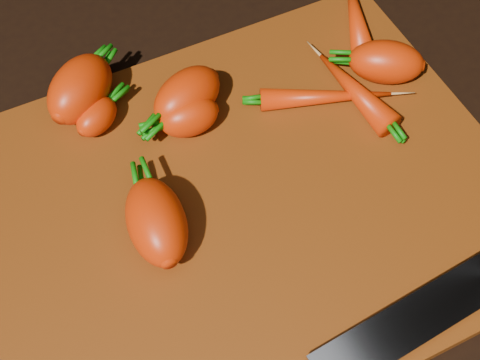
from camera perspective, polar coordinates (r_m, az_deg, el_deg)
name	(u,v)px	position (r m, az deg, el deg)	size (l,w,h in m)	color
ground	(245,208)	(0.64, 0.40, -2.39)	(2.00, 2.00, 0.01)	black
cutting_board	(245,202)	(0.63, 0.40, -1.88)	(0.50, 0.40, 0.01)	#652C0A
carrot_0	(80,89)	(0.68, -13.49, 7.57)	(0.08, 0.05, 0.05)	red
carrot_1	(189,116)	(0.65, -4.40, 5.45)	(0.06, 0.04, 0.04)	red
carrot_2	(156,222)	(0.58, -7.14, -3.55)	(0.09, 0.05, 0.05)	red
carrot_3	(187,96)	(0.66, -4.53, 7.15)	(0.08, 0.05, 0.05)	red
carrot_4	(97,117)	(0.67, -12.14, 5.29)	(0.05, 0.03, 0.03)	red
carrot_5	(386,62)	(0.71, 12.36, 9.80)	(0.08, 0.05, 0.05)	red
carrot_6	(355,13)	(0.77, 9.80, 13.86)	(0.12, 0.03, 0.03)	red
carrot_7	(326,97)	(0.68, 7.35, 7.06)	(0.13, 0.02, 0.02)	red
carrot_8	(354,90)	(0.69, 9.73, 7.58)	(0.11, 0.03, 0.03)	red
knife	(449,299)	(0.59, 17.40, -9.70)	(0.35, 0.06, 0.02)	gray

